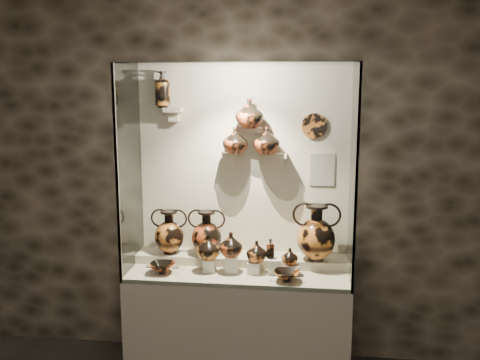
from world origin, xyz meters
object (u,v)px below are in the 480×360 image
jug_b (231,244)px  lekythos_tall (162,87)px  jug_c (257,251)px  ovoid_vase_b (249,113)px  kylix_right (287,275)px  jug_a (208,247)px  ovoid_vase_a (235,140)px  kylix_left (162,267)px  amphora_right (316,233)px  amphora_mid (207,233)px  amphora_left (169,232)px  ovoid_vase_c (267,140)px  lekythos_small (270,247)px  jug_e (290,256)px

jug_b → lekythos_tall: 1.34m
jug_c → ovoid_vase_b: bearing=86.2°
kylix_right → ovoid_vase_b: size_ratio=1.07×
jug_a → jug_b: 0.18m
jug_b → ovoid_vase_a: ovoid_vase_a is taller
jug_b → lekythos_tall: lekythos_tall is taller
kylix_left → amphora_right: bearing=6.7°
amphora_mid → amphora_right: (0.87, -0.03, 0.04)m
amphora_left → ovoid_vase_c: 1.08m
ovoid_vase_b → ovoid_vase_c: size_ratio=1.07×
jug_a → ovoid_vase_c: bearing=49.0°
kylix_right → kylix_left: bearing=163.8°
ovoid_vase_b → amphora_mid: bearing=171.7°
amphora_mid → jug_a: size_ratio=1.91×
lekythos_small → kylix_left: lekythos_small is taller
jug_b → ovoid_vase_b: (0.11, 0.23, 0.98)m
lekythos_small → amphora_right: bearing=41.5°
kylix_left → jug_e: bearing=0.3°
jug_e → ovoid_vase_c: size_ratio=0.61×
amphora_right → lekythos_small: size_ratio=2.61×
amphora_left → kylix_right: (0.96, -0.34, -0.20)m
ovoid_vase_c → lekythos_small: bearing=-72.9°
amphora_left → jug_e: bearing=-1.0°
amphora_mid → ovoid_vase_c: size_ratio=1.71×
lekythos_tall → jug_c: bearing=-0.2°
lekythos_small → ovoid_vase_a: ovoid_vase_a is taller
jug_e → kylix_right: jug_e is taller
jug_e → ovoid_vase_a: (-0.45, 0.23, 0.85)m
kylix_left → ovoid_vase_a: bearing=26.8°
kylix_left → jug_b: bearing=3.6°
jug_a → jug_c: 0.37m
amphora_mid → ovoid_vase_c: 0.88m
kylix_left → ovoid_vase_a: (0.52, 0.32, 0.94)m
jug_b → lekythos_tall: size_ratio=0.58×
amphora_mid → jug_c: bearing=-40.1°
ovoid_vase_b → ovoid_vase_c: bearing=-11.6°
lekythos_small → ovoid_vase_b: ovoid_vase_b is taller
jug_c → lekythos_tall: size_ratio=0.51×
jug_c → kylix_left: size_ratio=0.66×
kylix_left → ovoid_vase_c: bearing=17.6°
jug_e → lekythos_tall: (-1.02, 0.26, 1.25)m
jug_a → lekythos_tall: size_ratio=0.59×
jug_c → ovoid_vase_b: ovoid_vase_b is taller
lekythos_tall → ovoid_vase_a: size_ratio=1.56×
jug_a → jug_b: jug_b is taller
jug_c → kylix_right: bearing=-57.1°
ovoid_vase_a → jug_b: bearing=-102.5°
amphora_left → ovoid_vase_b: (0.64, 0.03, 0.95)m
jug_b → jug_e: 0.45m
lekythos_tall → ovoid_vase_c: 0.92m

